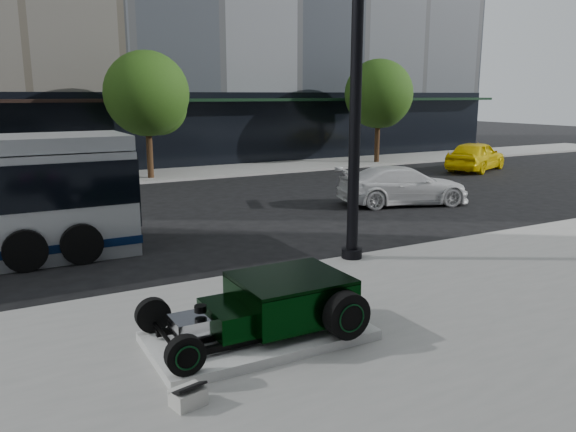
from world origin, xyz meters
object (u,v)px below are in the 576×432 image
hot_rod (278,301)px  yellow_taxi (476,156)px  lamppost (356,82)px  white_sedan (403,185)px

hot_rod → yellow_taxi: (18.61, 13.41, 0.07)m
hot_rod → lamppost: lamppost is taller
lamppost → white_sedan: 8.42m
white_sedan → yellow_taxi: bearing=-42.7°
lamppost → yellow_taxi: bearing=34.5°
lamppost → white_sedan: (5.78, 5.05, -3.46)m
lamppost → yellow_taxi: (15.06, 10.36, -3.37)m
hot_rod → lamppost: (3.55, 3.04, 3.45)m
white_sedan → yellow_taxi: 10.69m
hot_rod → white_sedan: bearing=40.9°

